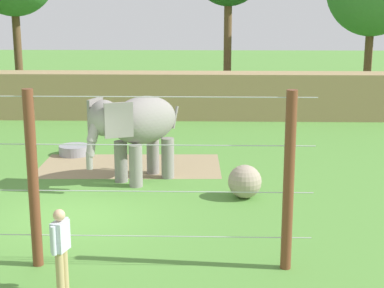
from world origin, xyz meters
The scene contains 8 objects.
ground_plane centered at (0.00, 0.00, 0.00)m, with size 120.00×120.00×0.00m, color #518938.
dirt_patch centered at (0.71, 4.89, 0.00)m, with size 6.04×3.14×0.01m, color #937F5B.
embankment_wall centered at (0.00, 13.80, 1.10)m, with size 36.00×1.80×2.19m, color #997F56.
elephant centered at (1.20, 3.09, 1.77)m, with size 2.95×3.04×2.67m.
enrichment_ball centered at (4.38, 1.59, 0.47)m, with size 0.94×0.94×0.94m, color gray.
cable_fence centered at (-0.05, -2.97, 1.85)m, with size 10.90×0.22×3.68m.
zookeeper centered at (0.66, -4.23, 0.93)m, with size 0.31×0.59×1.67m.
water_tub centered at (-1.51, 6.35, 0.18)m, with size 1.10×1.10×0.35m.
Camera 1 is at (3.35, -14.19, 5.22)m, focal length 54.98 mm.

